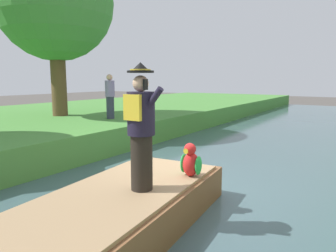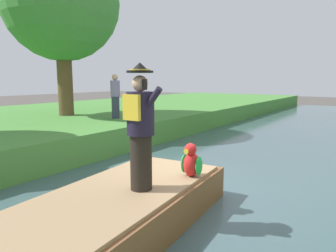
{
  "view_description": "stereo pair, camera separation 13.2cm",
  "coord_description": "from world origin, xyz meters",
  "px_view_note": "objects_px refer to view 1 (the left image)",
  "views": [
    {
      "loc": [
        2.99,
        -5.15,
        2.33
      ],
      "look_at": [
        0.39,
        -1.16,
        1.61
      ],
      "focal_mm": 33.41,
      "sensor_mm": 36.0,
      "label": 1
    },
    {
      "loc": [
        3.1,
        -5.08,
        2.33
      ],
      "look_at": [
        0.39,
        -1.16,
        1.61
      ],
      "focal_mm": 33.41,
      "sensor_mm": 36.0,
      "label": 2
    }
  ],
  "objects_px": {
    "person_bystander": "(110,96)",
    "person_pirate": "(141,128)",
    "boat": "(119,211)",
    "parrot_plush": "(191,162)",
    "tree_slender": "(55,3)"
  },
  "relations": [
    {
      "from": "person_bystander",
      "to": "person_pirate",
      "type": "bearing_deg",
      "value": -42.96
    },
    {
      "from": "boat",
      "to": "person_bystander",
      "type": "height_order",
      "value": "person_bystander"
    },
    {
      "from": "boat",
      "to": "person_pirate",
      "type": "height_order",
      "value": "person_pirate"
    },
    {
      "from": "parrot_plush",
      "to": "person_bystander",
      "type": "bearing_deg",
      "value": 144.77
    },
    {
      "from": "tree_slender",
      "to": "person_bystander",
      "type": "bearing_deg",
      "value": 8.47
    },
    {
      "from": "boat",
      "to": "parrot_plush",
      "type": "relative_size",
      "value": 7.64
    },
    {
      "from": "person_pirate",
      "to": "person_bystander",
      "type": "xyz_separation_m",
      "value": [
        -5.19,
        4.83,
        0.07
      ]
    },
    {
      "from": "person_pirate",
      "to": "person_bystander",
      "type": "height_order",
      "value": "person_pirate"
    },
    {
      "from": "person_pirate",
      "to": "person_bystander",
      "type": "distance_m",
      "value": 7.09
    },
    {
      "from": "boat",
      "to": "tree_slender",
      "type": "distance_m",
      "value": 9.93
    },
    {
      "from": "tree_slender",
      "to": "person_bystander",
      "type": "relative_size",
      "value": 4.07
    },
    {
      "from": "person_pirate",
      "to": "tree_slender",
      "type": "height_order",
      "value": "tree_slender"
    },
    {
      "from": "person_pirate",
      "to": "person_bystander",
      "type": "relative_size",
      "value": 1.16
    },
    {
      "from": "parrot_plush",
      "to": "tree_slender",
      "type": "xyz_separation_m",
      "value": [
        -7.85,
        3.52,
        4.22
      ]
    },
    {
      "from": "boat",
      "to": "person_bystander",
      "type": "xyz_separation_m",
      "value": [
        -4.94,
        5.08,
        1.31
      ]
    }
  ]
}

